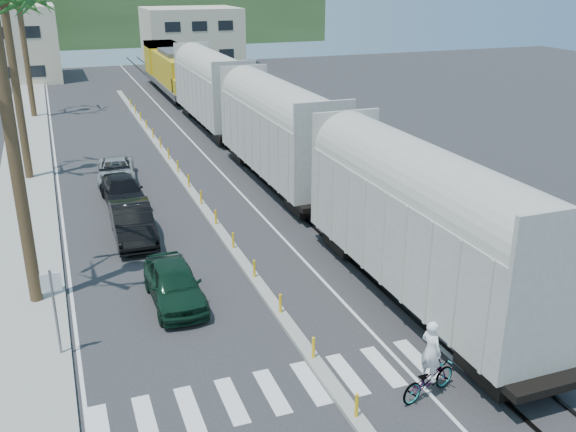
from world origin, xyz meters
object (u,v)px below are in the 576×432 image
object	(u,v)px
cyclist	(429,373)
car_lead	(174,284)
street_sign	(54,301)
car_second	(133,222)

from	to	relation	value
cyclist	car_lead	bearing A→B (deg)	18.99
street_sign	car_lead	size ratio (longest dim) A/B	0.67
street_sign	cyclist	xyz separation A→B (m)	(9.70, -5.69, -1.22)
car_lead	cyclist	distance (m)	9.79
street_sign	car_second	xyz separation A→B (m)	(3.44, 8.85, -1.17)
car_second	cyclist	xyz separation A→B (m)	(6.26, -14.53, -0.06)
street_sign	car_lead	distance (m)	4.81
car_lead	car_second	bearing A→B (deg)	94.55
street_sign	car_lead	bearing A→B (deg)	29.60
car_lead	cyclist	world-z (taller)	cyclist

